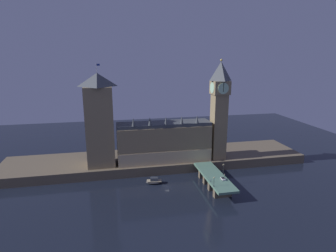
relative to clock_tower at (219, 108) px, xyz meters
name	(u,v)px	position (x,y,z in m)	size (l,w,h in m)	color
ground_plane	(167,187)	(-42.93, -26.39, -44.09)	(400.00, 400.00, 0.00)	black
embankment	(157,160)	(-42.93, 12.61, -40.81)	(220.00, 42.00, 6.55)	brown
parliament_hall	(164,142)	(-39.40, 2.27, -23.48)	(65.25, 16.67, 33.84)	#8E7A56
clock_tower	(219,108)	(0.00, 0.00, 0.00)	(12.04, 12.15, 71.11)	#8E7A56
victoria_tower	(100,120)	(-82.90, 4.11, -6.14)	(18.36, 18.36, 68.48)	#8E7A56
bridge	(214,179)	(-14.18, -31.39, -39.23)	(12.40, 46.00, 7.44)	slate
car_southbound_lead	(223,179)	(-11.45, -38.83, -35.96)	(2.12, 3.81, 1.46)	silver
pedestrian_near_rail	(211,181)	(-19.64, -40.15, -35.72)	(0.38, 0.38, 1.74)	black
pedestrian_mid_walk	(225,175)	(-8.72, -34.66, -35.69)	(0.38, 0.38, 1.80)	black
street_lamp_near	(214,181)	(-20.04, -46.11, -32.98)	(1.34, 0.60, 5.86)	#2D3333
street_lamp_mid	(223,168)	(-8.32, -31.39, -32.25)	(1.34, 0.60, 7.03)	#2D3333
boat_upstream	(154,181)	(-50.27, -20.03, -42.56)	(11.27, 6.54, 4.18)	#28282D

